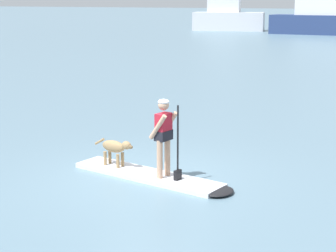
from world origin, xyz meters
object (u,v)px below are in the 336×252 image
object	(u,v)px
moored_boat_port	(228,17)
person_paddler	(164,133)
paddleboard	(156,177)
moored_boat_starboard	(332,18)
dog	(115,148)

from	to	relation	value
moored_boat_port	person_paddler	bearing A→B (deg)	-71.46
paddleboard	moored_boat_starboard	bearing A→B (deg)	96.19
paddleboard	moored_boat_starboard	distance (m)	51.01
paddleboard	moored_boat_port	bearing A→B (deg)	108.35
moored_boat_port	paddleboard	bearing A→B (deg)	-71.65
moored_boat_starboard	person_paddler	bearing A→B (deg)	-83.59
dog	moored_boat_port	bearing A→B (deg)	107.36
person_paddler	moored_boat_port	size ratio (longest dim) A/B	0.12
paddleboard	dog	xyz separation A→B (m)	(-1.08, 0.20, 0.46)
paddleboard	person_paddler	distance (m)	1.00
paddleboard	moored_boat_starboard	world-z (taller)	moored_boat_starboard
person_paddler	moored_boat_starboard	distance (m)	51.05
moored_boat_port	moored_boat_starboard	xyz separation A→B (m)	(12.19, -2.63, 0.14)
person_paddler	moored_boat_starboard	bearing A→B (deg)	96.41
paddleboard	dog	world-z (taller)	dog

